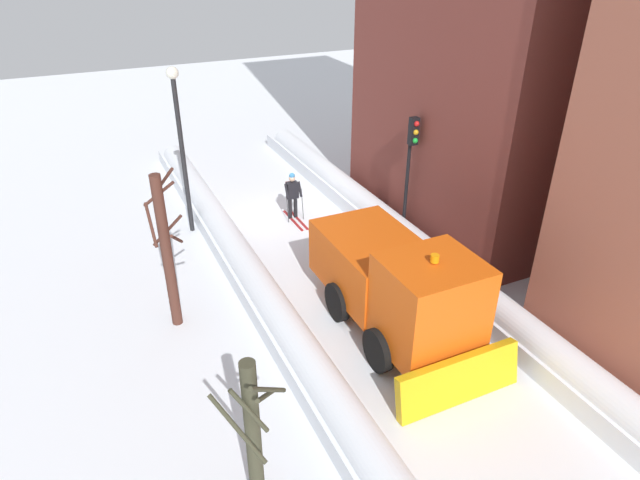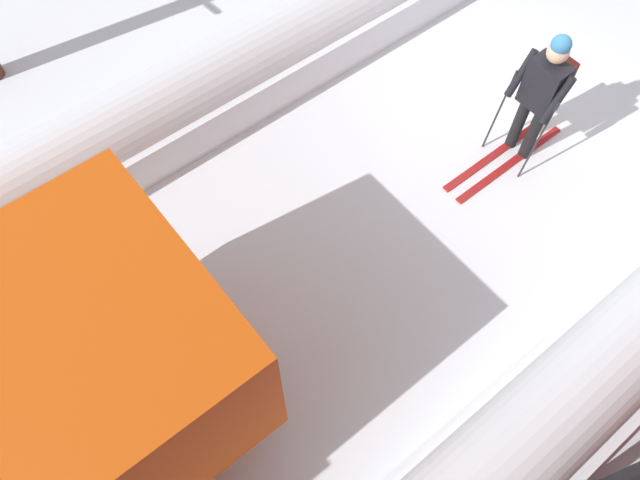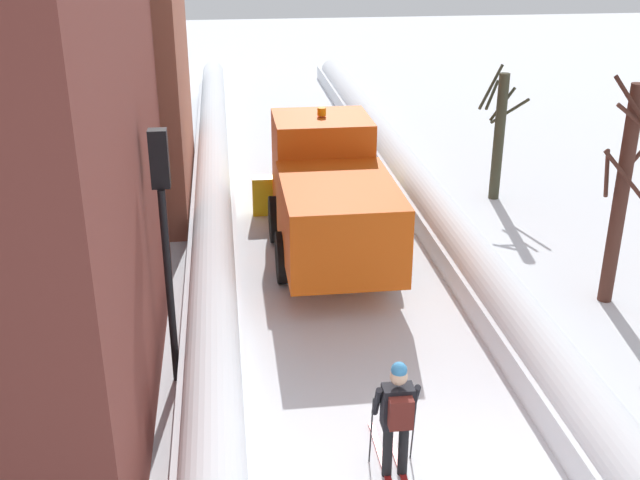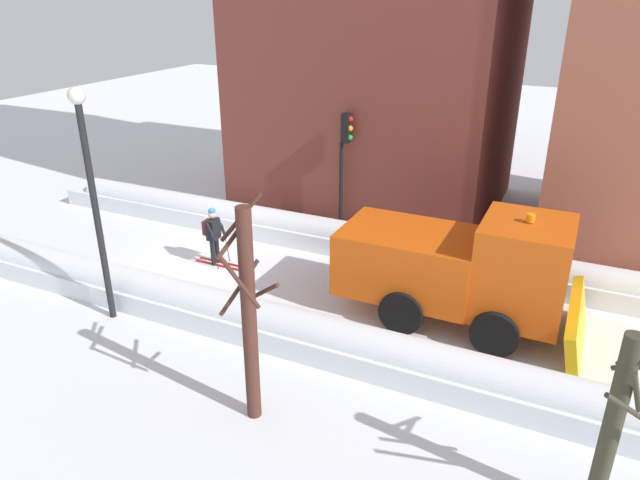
% 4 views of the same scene
% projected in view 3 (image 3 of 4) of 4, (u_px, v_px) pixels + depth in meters
% --- Properties ---
extents(ground_plane, '(80.00, 80.00, 0.00)m').
position_uv_depth(ground_plane, '(320.00, 217.00, 19.76)').
color(ground_plane, white).
extents(snowbank_left, '(1.10, 36.00, 1.01)m').
position_uv_depth(snowbank_left, '(213.00, 206.00, 19.28)').
color(snowbank_left, white).
rests_on(snowbank_left, ground).
extents(snowbank_right, '(1.10, 36.00, 0.99)m').
position_uv_depth(snowbank_right, '(424.00, 197.00, 19.91)').
color(snowbank_right, white).
rests_on(snowbank_right, ground).
extents(plow_truck, '(3.20, 5.98, 3.12)m').
position_uv_depth(plow_truck, '(330.00, 196.00, 16.92)').
color(plow_truck, '#DB510F').
rests_on(plow_truck, ground).
extents(skier, '(0.62, 1.80, 1.81)m').
position_uv_depth(skier, '(397.00, 415.00, 10.34)').
color(skier, black).
rests_on(skier, ground).
extents(traffic_light_pole, '(0.28, 0.42, 4.26)m').
position_uv_depth(traffic_light_pole, '(163.00, 210.00, 11.84)').
color(traffic_light_pole, black).
rests_on(traffic_light_pole, ground).
extents(bare_tree_near, '(0.87, 1.10, 4.54)m').
position_uv_depth(bare_tree_near, '(621.00, 193.00, 14.65)').
color(bare_tree_near, '#492820').
rests_on(bare_tree_near, ground).
extents(bare_tree_mid, '(1.33, 1.05, 3.53)m').
position_uv_depth(bare_tree_mid, '(499.00, 134.00, 20.41)').
color(bare_tree_mid, '#383727').
rests_on(bare_tree_mid, ground).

